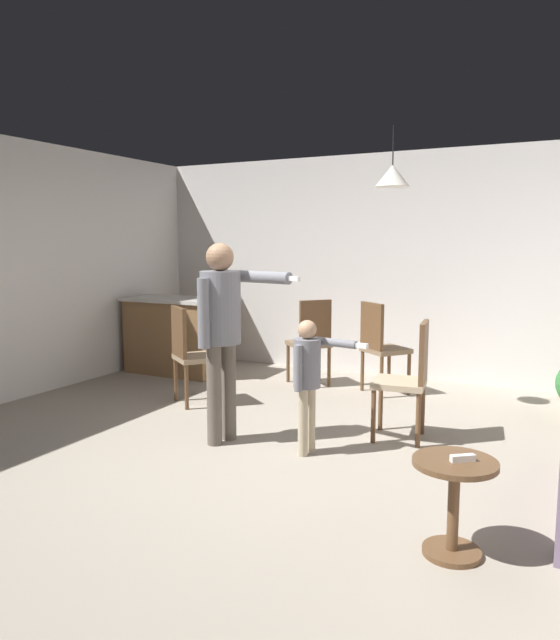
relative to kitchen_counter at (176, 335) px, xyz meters
name	(u,v)px	position (x,y,z in m)	size (l,w,h in m)	color
ground	(269,458)	(2.45, -2.12, -0.48)	(7.68, 7.68, 0.00)	#9E9384
wall_back	(392,266)	(2.45, 1.08, 0.87)	(6.40, 0.10, 2.70)	silver
kitchen_counter	(176,335)	(0.00, 0.00, 0.00)	(1.26, 0.66, 0.95)	olive
side_table_by_couch	(454,495)	(3.98, -2.93, -0.15)	(0.44, 0.44, 0.52)	brown
person_adult	(222,320)	(1.94, -1.96, 0.54)	(0.84, 0.47, 1.63)	#60564C
person_child	(308,372)	(2.68, -1.90, 0.18)	(0.57, 0.30, 1.05)	tan
dining_chair_by_counter	(190,351)	(1.02, -1.12, 0.07)	(0.59, 0.59, 1.00)	brown
dining_chair_near_wall	(380,344)	(2.61, 0.16, 0.07)	(0.59, 0.59, 1.00)	brown
dining_chair_centre_back	(409,376)	(3.28, -1.21, 0.07)	(0.47, 0.47, 1.00)	brown
dining_chair_spare	(311,339)	(1.79, 0.14, 0.07)	(0.59, 0.59, 1.00)	brown
spare_remote_on_table	(463,458)	(4.01, -2.93, 0.06)	(0.04, 0.13, 0.04)	white
ceiling_light_pendant	(392,176)	(2.89, -0.51, 1.77)	(0.32, 0.32, 0.55)	silver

